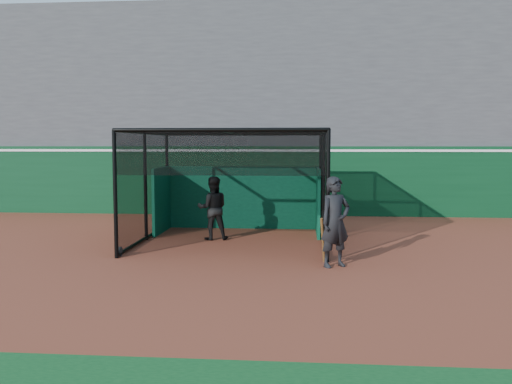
{
  "coord_description": "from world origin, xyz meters",
  "views": [
    {
      "loc": [
        1.45,
        -11.18,
        2.56
      ],
      "look_at": [
        0.35,
        2.0,
        1.4
      ],
      "focal_mm": 38.0,
      "sensor_mm": 36.0,
      "label": 1
    }
  ],
  "objects": [
    {
      "name": "batting_cage",
      "position": [
        -0.34,
        2.95,
        1.44
      ],
      "size": [
        4.82,
        4.81,
        2.88
      ],
      "color": "black",
      "rests_on": "ground"
    },
    {
      "name": "on_deck_player",
      "position": [
        2.17,
        0.12,
        0.95
      ],
      "size": [
        0.83,
        0.75,
        1.9
      ],
      "color": "black",
      "rests_on": "ground"
    },
    {
      "name": "batter",
      "position": [
        -0.92,
        3.15,
        0.85
      ],
      "size": [
        0.95,
        0.81,
        1.71
      ],
      "primitive_type": "imported",
      "rotation": [
        0.0,
        0.0,
        3.36
      ],
      "color": "black",
      "rests_on": "ground"
    },
    {
      "name": "grandstand",
      "position": [
        0.0,
        12.27,
        4.48
      ],
      "size": [
        50.0,
        7.85,
        8.95
      ],
      "color": "#4C4C4F",
      "rests_on": "ground"
    },
    {
      "name": "ground",
      "position": [
        0.0,
        0.0,
        0.0
      ],
      "size": [
        120.0,
        120.0,
        0.0
      ],
      "primitive_type": "plane",
      "color": "brown",
      "rests_on": "ground"
    },
    {
      "name": "outfield_wall",
      "position": [
        0.0,
        8.5,
        1.29
      ],
      "size": [
        50.0,
        0.5,
        2.5
      ],
      "color": "#0A3A1C",
      "rests_on": "ground"
    }
  ]
}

